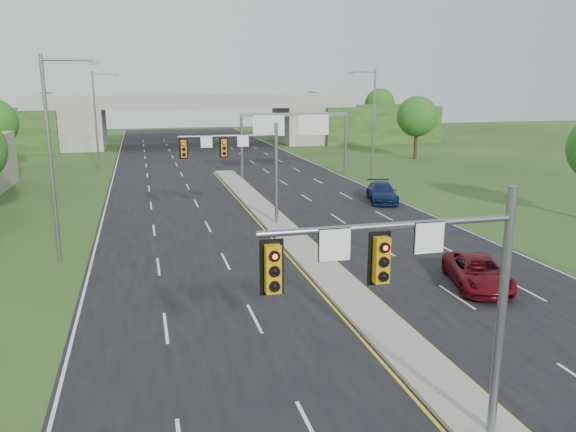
# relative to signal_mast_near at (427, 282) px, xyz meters

# --- Properties ---
(road) EXTENTS (24.00, 160.00, 0.02)m
(road) POSITION_rel_signal_mast_near_xyz_m (2.26, 35.07, -4.72)
(road) COLOR black
(road) RESTS_ON ground
(median) EXTENTS (2.00, 54.00, 0.16)m
(median) POSITION_rel_signal_mast_near_xyz_m (2.26, 23.07, -4.63)
(median) COLOR gray
(median) RESTS_ON road
(lane_markings) EXTENTS (23.72, 160.00, 0.01)m
(lane_markings) POSITION_rel_signal_mast_near_xyz_m (1.66, 28.99, -4.70)
(lane_markings) COLOR gold
(lane_markings) RESTS_ON road
(signal_mast_near) EXTENTS (6.62, 0.60, 7.00)m
(signal_mast_near) POSITION_rel_signal_mast_near_xyz_m (0.00, 0.00, 0.00)
(signal_mast_near) COLOR slate
(signal_mast_near) RESTS_ON ground
(signal_mast_far) EXTENTS (6.62, 0.60, 7.00)m
(signal_mast_far) POSITION_rel_signal_mast_near_xyz_m (0.00, 25.00, 0.00)
(signal_mast_far) COLOR slate
(signal_mast_far) RESTS_ON ground
(sign_gantry) EXTENTS (11.58, 0.44, 6.67)m
(sign_gantry) POSITION_rel_signal_mast_near_xyz_m (8.95, 44.99, 0.51)
(sign_gantry) COLOR slate
(sign_gantry) RESTS_ON ground
(overpass) EXTENTS (80.00, 14.00, 8.10)m
(overpass) POSITION_rel_signal_mast_near_xyz_m (2.26, 80.07, -1.17)
(overpass) COLOR gray
(overpass) RESTS_ON ground
(lightpole_l_mid) EXTENTS (2.85, 0.25, 11.00)m
(lightpole_l_mid) POSITION_rel_signal_mast_near_xyz_m (-11.03, 20.07, 1.38)
(lightpole_l_mid) COLOR slate
(lightpole_l_mid) RESTS_ON ground
(lightpole_l_far) EXTENTS (2.85, 0.25, 11.00)m
(lightpole_l_far) POSITION_rel_signal_mast_near_xyz_m (-11.03, 55.07, 1.38)
(lightpole_l_far) COLOR slate
(lightpole_l_far) RESTS_ON ground
(lightpole_r_far) EXTENTS (2.85, 0.25, 11.00)m
(lightpole_r_far) POSITION_rel_signal_mast_near_xyz_m (15.56, 40.07, 1.38)
(lightpole_r_far) COLOR slate
(lightpole_r_far) RESTS_ON ground
(tree_r_mid) EXTENTS (5.20, 5.20, 8.12)m
(tree_r_mid) POSITION_rel_signal_mast_near_xyz_m (28.26, 55.07, 0.78)
(tree_r_mid) COLOR #382316
(tree_r_mid) RESTS_ON ground
(tree_back_b) EXTENTS (5.60, 5.60, 8.32)m
(tree_back_b) POSITION_rel_signal_mast_near_xyz_m (-21.74, 94.07, 0.78)
(tree_back_b) COLOR #382316
(tree_back_b) RESTS_ON ground
(tree_back_c) EXTENTS (5.60, 5.60, 8.32)m
(tree_back_c) POSITION_rel_signal_mast_near_xyz_m (26.26, 94.07, 0.78)
(tree_back_c) COLOR #382316
(tree_back_c) RESTS_ON ground
(tree_back_d) EXTENTS (6.00, 6.00, 8.85)m
(tree_back_d) POSITION_rel_signal_mast_near_xyz_m (40.26, 94.07, 1.11)
(tree_back_d) COLOR #382316
(tree_back_d) RESTS_ON ground
(car_far_a) EXTENTS (3.74, 5.63, 1.44)m
(car_far_a) POSITION_rel_signal_mast_near_xyz_m (8.64, 10.57, -3.99)
(car_far_a) COLOR #590810
(car_far_a) RESTS_ON road
(car_far_b) EXTENTS (3.49, 5.69, 1.54)m
(car_far_b) POSITION_rel_signal_mast_near_xyz_m (12.58, 30.46, -3.94)
(car_far_b) COLOR #0B1942
(car_far_b) RESTS_ON road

